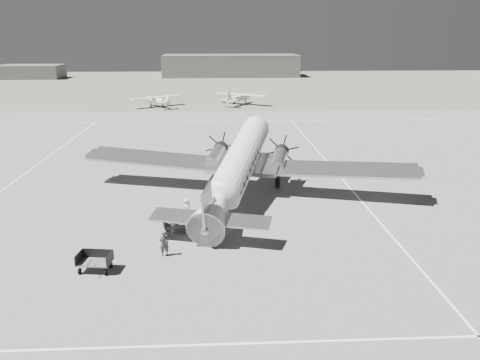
# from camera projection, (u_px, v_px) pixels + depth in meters

# --- Properties ---
(ground) EXTENTS (260.00, 260.00, 0.00)m
(ground) POSITION_uv_depth(u_px,v_px,m) (212.00, 221.00, 33.54)
(ground) COLOR slate
(ground) RESTS_ON ground
(taxi_line_near) EXTENTS (60.00, 0.15, 0.01)m
(taxi_line_near) POSITION_uv_depth(u_px,v_px,m) (209.00, 345.00, 20.19)
(taxi_line_near) COLOR white
(taxi_line_near) RESTS_ON ground
(taxi_line_right) EXTENTS (0.15, 80.00, 0.01)m
(taxi_line_right) POSITION_uv_depth(u_px,v_px,m) (376.00, 218.00, 34.10)
(taxi_line_right) COLOR white
(taxi_line_right) RESTS_ON ground
(taxi_line_left) EXTENTS (0.15, 60.00, 0.01)m
(taxi_line_left) POSITION_uv_depth(u_px,v_px,m) (13.00, 182.00, 42.22)
(taxi_line_left) COLOR white
(taxi_line_left) RESTS_ON ground
(taxi_line_horizon) EXTENTS (90.00, 0.15, 0.01)m
(taxi_line_horizon) POSITION_uv_depth(u_px,v_px,m) (214.00, 121.00, 71.66)
(taxi_line_horizon) COLOR white
(taxi_line_horizon) RESTS_ON ground
(grass_infield) EXTENTS (260.00, 90.00, 0.01)m
(grass_infield) POSITION_uv_depth(u_px,v_px,m) (215.00, 84.00, 124.09)
(grass_infield) COLOR #636153
(grass_infield) RESTS_ON ground
(hangar_main) EXTENTS (42.00, 14.00, 6.60)m
(hangar_main) POSITION_uv_depth(u_px,v_px,m) (231.00, 66.00, 147.16)
(hangar_main) COLOR #616161
(hangar_main) RESTS_ON ground
(shed_secondary) EXTENTS (18.00, 10.00, 4.00)m
(shed_secondary) POSITION_uv_depth(u_px,v_px,m) (31.00, 72.00, 139.97)
(shed_secondary) COLOR #4E4E4E
(shed_secondary) RESTS_ON ground
(dc3_airliner) EXTENTS (32.87, 26.69, 5.46)m
(dc3_airliner) POSITION_uv_depth(u_px,v_px,m) (239.00, 166.00, 37.35)
(dc3_airliner) COLOR silver
(dc3_airliner) RESTS_ON ground
(light_plane_left) EXTENTS (12.80, 12.35, 2.07)m
(light_plane_left) POSITION_uv_depth(u_px,v_px,m) (157.00, 101.00, 85.45)
(light_plane_left) COLOR silver
(light_plane_left) RESTS_ON ground
(light_plane_right) EXTENTS (13.81, 13.10, 2.25)m
(light_plane_right) POSITION_uv_depth(u_px,v_px,m) (239.00, 99.00, 88.22)
(light_plane_right) COLOR silver
(light_plane_right) RESTS_ON ground
(baggage_cart_near) EXTENTS (2.07, 1.67, 1.03)m
(baggage_cart_near) POSITION_uv_depth(u_px,v_px,m) (176.00, 224.00, 31.65)
(baggage_cart_near) COLOR #4E4E4E
(baggage_cart_near) RESTS_ON ground
(baggage_cart_far) EXTENTS (2.12, 1.62, 1.10)m
(baggage_cart_far) POSITION_uv_depth(u_px,v_px,m) (95.00, 262.00, 26.36)
(baggage_cart_far) COLOR #4E4E4E
(baggage_cart_far) RESTS_ON ground
(ground_crew) EXTENTS (0.67, 0.56, 1.58)m
(ground_crew) POSITION_uv_depth(u_px,v_px,m) (164.00, 244.00, 28.10)
(ground_crew) COLOR #303030
(ground_crew) RESTS_ON ground
(ramp_agent) EXTENTS (0.66, 0.80, 1.53)m
(ramp_agent) POSITION_uv_depth(u_px,v_px,m) (174.00, 223.00, 31.29)
(ramp_agent) COLOR silver
(ramp_agent) RESTS_ON ground
(passenger) EXTENTS (0.76, 0.90, 1.57)m
(passenger) POSITION_uv_depth(u_px,v_px,m) (187.00, 209.00, 33.74)
(passenger) COLOR silver
(passenger) RESTS_ON ground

